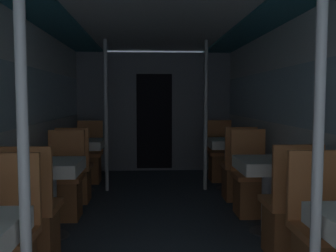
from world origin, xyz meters
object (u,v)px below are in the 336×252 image
Objects in this scene: chair_left_near_1 at (33,226)px; support_pole_right_2 at (206,116)px; chair_left_far_1 at (64,191)px; chair_left_near_2 at (75,179)px; chair_right_near_1 at (289,221)px; chair_right_far_0 at (325,252)px; dining_table_right_1 at (268,171)px; support_pole_left_2 at (106,116)px; support_pole_right_0 at (318,150)px; support_pole_left_0 at (23,152)px; dining_table_left_1 at (50,174)px; chair_left_far_2 at (89,163)px; dining_table_left_2 at (83,149)px; chair_right_near_2 at (238,177)px; chair_right_far_2 at (221,162)px; chair_right_far_1 at (251,188)px; dining_table_right_2 at (228,147)px.

support_pole_right_2 is at bearing 53.10° from chair_left_near_1.
chair_left_far_1 is 1.00× the size of chair_left_near_2.
chair_right_far_0 is at bearing -90.00° from chair_right_near_1.
chair_right_far_0 is at bearing -90.00° from dining_table_right_1.
support_pole_left_2 is (0.33, 1.19, 0.76)m from chair_left_far_1.
support_pole_left_0 is at bearing 180.00° from support_pole_right_0.
dining_table_left_1 is 0.76× the size of chair_left_far_2.
dining_table_left_2 is 0.76× the size of chair_right_near_2.
chair_left_near_1 reaches higher than dining_table_left_1.
chair_left_near_2 is at bearing 28.60° from chair_right_far_2.
chair_left_near_2 is at bearing 90.00° from dining_table_left_1.
chair_left_near_1 is 1.00× the size of chair_right_near_1.
chair_right_far_1 is at bearing 28.60° from chair_left_near_1.
chair_right_far_0 is at bearing 90.00° from chair_right_far_1.
dining_table_right_2 is at bearing 15.25° from chair_left_near_2.
dining_table_left_1 is at bearing 134.79° from support_pole_right_0.
chair_left_far_2 is 2.72m from chair_right_far_1.
dining_table_right_1 and dining_table_right_2 have the same top height.
dining_table_left_1 is 0.76× the size of chair_left_far_1.
chair_right_far_2 is at bearing 59.56° from support_pole_right_2.
support_pole_left_2 is 2.52m from dining_table_right_1.
support_pole_right_0 is at bearing -68.12° from support_pole_left_2.
dining_table_left_1 is at bearing -134.79° from support_pole_right_2.
dining_table_left_2 is 0.57m from support_pole_left_2.
dining_table_right_2 is (2.08, 2.33, 0.31)m from chair_left_near_1.
chair_right_far_2 is (0.00, 1.76, 0.00)m from chair_right_far_1.
chair_right_far_1 reaches higher than dining_table_left_1.
chair_right_far_1 is (2.08, 0.57, -0.31)m from dining_table_left_1.
dining_table_left_1 is 0.76× the size of chair_right_far_0.
chair_right_far_1 is at bearing 15.25° from dining_table_left_1.
support_pole_right_2 is (-0.33, 0.57, 0.76)m from chair_right_near_2.
support_pole_left_2 is at bearing 180.00° from support_pole_right_2.
dining_table_left_2 is 2.42m from chair_right_far_1.
dining_table_left_2 is at bearing 131.79° from chair_right_near_1.
support_pole_left_2 is 2.22× the size of chair_right_near_1.
chair_left_near_2 is 0.45× the size of support_pole_right_2.
dining_table_left_2 is at bearing -29.83° from chair_right_far_1.
chair_right_near_1 is at bearing -81.85° from support_pole_right_2.
chair_left_far_1 is 1.23m from dining_table_left_2.
chair_left_far_2 is 1.00× the size of chair_right_far_0.
dining_table_right_2 is (0.00, 1.19, 0.31)m from chair_right_far_1.
support_pole_right_0 is (1.41, -3.52, 0.00)m from support_pole_left_2.
chair_left_near_2 and chair_right_near_1 have the same top height.
dining_table_right_1 is (1.75, 1.76, -0.46)m from support_pole_left_0.
chair_left_far_1 and chair_right_far_2 have the same top height.
chair_left_far_1 reaches higher than dining_table_left_2.
dining_table_left_2 is 0.64m from chair_left_far_2.
chair_left_far_2 is at bearing -90.00° from chair_left_far_1.
chair_left_far_2 is at bearing 164.75° from dining_table_right_2.
dining_table_right_2 is (2.08, 0.57, 0.31)m from chair_left_near_2.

